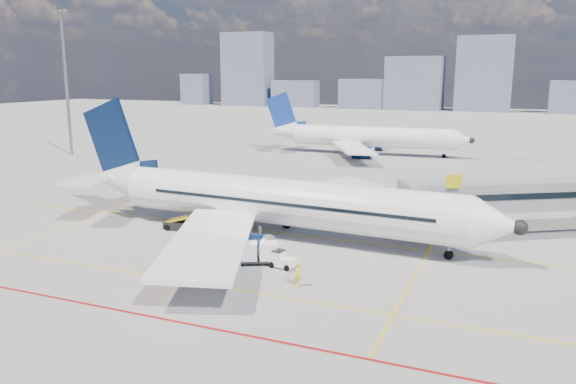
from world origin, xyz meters
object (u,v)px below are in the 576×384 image
at_px(cargo_dolly, 259,252).
at_px(main_aircraft, 266,201).
at_px(baggage_tug, 281,259).
at_px(belt_loader, 187,224).
at_px(second_aircraft, 362,137).
at_px(ramp_worker, 298,274).

bearing_deg(cargo_dolly, main_aircraft, 86.69).
bearing_deg(baggage_tug, belt_loader, 162.86).
xyz_separation_m(second_aircraft, cargo_dolly, (8.35, -61.79, -2.27)).
height_order(cargo_dolly, belt_loader, belt_loader).
bearing_deg(belt_loader, second_aircraft, 83.31).
xyz_separation_m(belt_loader, ramp_worker, (15.12, -9.22, 0.25)).
distance_m(cargo_dolly, belt_loader, 12.13).
bearing_deg(cargo_dolly, second_aircraft, 73.95).
bearing_deg(second_aircraft, baggage_tug, -83.73).
relative_size(baggage_tug, belt_loader, 0.35).
relative_size(main_aircraft, belt_loader, 7.39).
distance_m(baggage_tug, ramp_worker, 4.03).
height_order(main_aircraft, second_aircraft, main_aircraft).
distance_m(main_aircraft, belt_loader, 8.24).
bearing_deg(ramp_worker, second_aircraft, 10.27).
relative_size(second_aircraft, belt_loader, 6.47).
xyz_separation_m(main_aircraft, second_aircraft, (-5.49, 54.10, 0.01)).
bearing_deg(ramp_worker, belt_loader, 57.63).
height_order(cargo_dolly, ramp_worker, ramp_worker).
bearing_deg(baggage_tug, cargo_dolly, -173.99).
bearing_deg(cargo_dolly, belt_loader, 126.36).
distance_m(main_aircraft, ramp_worker, 13.39).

